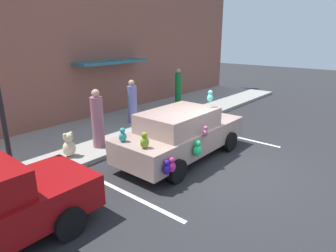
{
  "coord_description": "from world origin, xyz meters",
  "views": [
    {
      "loc": [
        -6.79,
        -3.75,
        3.67
      ],
      "look_at": [
        -0.02,
        1.9,
        0.9
      ],
      "focal_mm": 30.83,
      "sensor_mm": 36.0,
      "label": 1
    }
  ],
  "objects_px": {
    "pedestrian_near_shopfront": "(132,103)",
    "pedestrian_walking_past": "(178,87)",
    "plush_covered_car": "(182,134)",
    "pedestrian_by_lamp": "(98,121)",
    "teddy_bear_on_sidewalk": "(69,145)"
  },
  "relations": [
    {
      "from": "teddy_bear_on_sidewalk",
      "to": "pedestrian_by_lamp",
      "type": "xyz_separation_m",
      "value": [
        1.08,
        -0.03,
        0.54
      ]
    },
    {
      "from": "pedestrian_walking_past",
      "to": "pedestrian_near_shopfront",
      "type": "bearing_deg",
      "value": -168.95
    },
    {
      "from": "plush_covered_car",
      "to": "pedestrian_by_lamp",
      "type": "relative_size",
      "value": 2.38
    },
    {
      "from": "teddy_bear_on_sidewalk",
      "to": "pedestrian_near_shopfront",
      "type": "bearing_deg",
      "value": 17.67
    },
    {
      "from": "pedestrian_near_shopfront",
      "to": "pedestrian_walking_past",
      "type": "distance_m",
      "value": 4.25
    },
    {
      "from": "pedestrian_near_shopfront",
      "to": "pedestrian_walking_past",
      "type": "height_order",
      "value": "pedestrian_walking_past"
    },
    {
      "from": "plush_covered_car",
      "to": "pedestrian_by_lamp",
      "type": "height_order",
      "value": "plush_covered_car"
    },
    {
      "from": "pedestrian_walking_past",
      "to": "pedestrian_by_lamp",
      "type": "relative_size",
      "value": 0.97
    },
    {
      "from": "teddy_bear_on_sidewalk",
      "to": "pedestrian_near_shopfront",
      "type": "relative_size",
      "value": 0.43
    },
    {
      "from": "pedestrian_near_shopfront",
      "to": "pedestrian_by_lamp",
      "type": "relative_size",
      "value": 0.94
    },
    {
      "from": "teddy_bear_on_sidewalk",
      "to": "pedestrian_near_shopfront",
      "type": "distance_m",
      "value": 4.0
    },
    {
      "from": "plush_covered_car",
      "to": "pedestrian_by_lamp",
      "type": "xyz_separation_m",
      "value": [
        -1.3,
        2.44,
        0.24
      ]
    },
    {
      "from": "pedestrian_near_shopfront",
      "to": "pedestrian_walking_past",
      "type": "bearing_deg",
      "value": 11.05
    },
    {
      "from": "pedestrian_near_shopfront",
      "to": "plush_covered_car",
      "type": "bearing_deg",
      "value": -110.89
    },
    {
      "from": "pedestrian_by_lamp",
      "to": "pedestrian_near_shopfront",
      "type": "bearing_deg",
      "value": 24.52
    }
  ]
}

